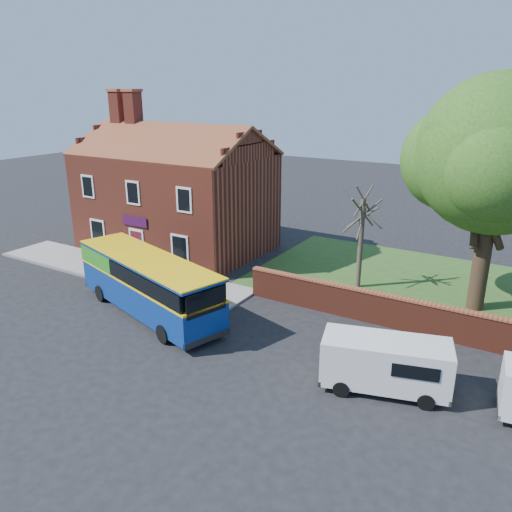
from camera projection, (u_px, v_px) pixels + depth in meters
The scene contains 10 objects.
ground at pixel (136, 337), 22.52m from camera, with size 120.00×120.00×0.00m, color black.
pavement at pixel (119, 271), 30.59m from camera, with size 18.00×3.50×0.12m, color gray.
kerb at pixel (96, 279), 29.17m from camera, with size 18.00×0.15×0.14m, color slate.
grass_strip at pixel (488, 298), 26.69m from camera, with size 26.00×12.00×0.04m, color #426B28.
shop_building at pixel (176, 200), 34.19m from camera, with size 12.30×8.13×10.50m.
boundary_wall at pixel (471, 329), 21.57m from camera, with size 22.00×0.38×1.60m.
bus at pixel (145, 280), 24.64m from camera, with size 9.96×5.16×2.95m.
van_near at pixel (386, 363), 18.30m from camera, with size 4.93×3.02×2.02m.
large_tree at pixel (500, 160), 23.20m from camera, with size 9.43×7.46×11.50m.
bare_tree at pixel (361, 239), 27.31m from camera, with size 2.07×2.46×5.52m.
Camera 1 is at (15.07, -14.45, 10.70)m, focal length 35.00 mm.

